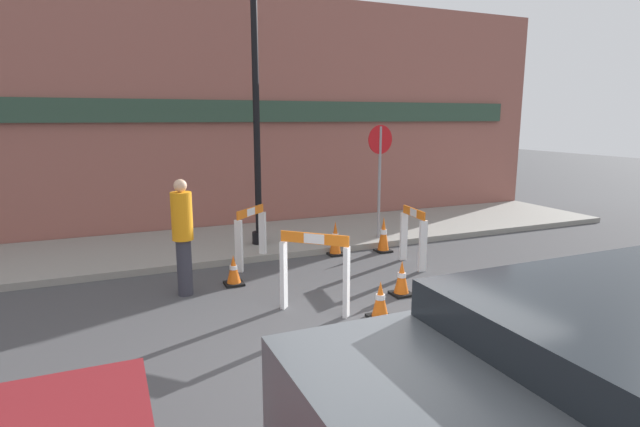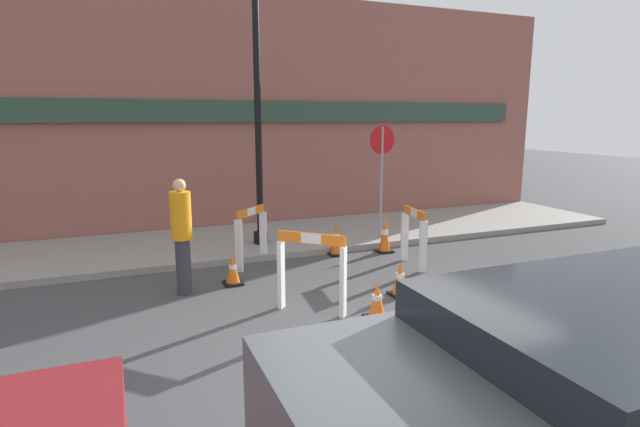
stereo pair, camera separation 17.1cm
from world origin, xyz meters
name	(u,v)px [view 1 (the left image)]	position (x,y,z in m)	size (l,w,h in m)	color
ground_plane	(389,372)	(0.00, 0.00, 0.00)	(60.00, 60.00, 0.00)	#424244
sidewalk_slab	(244,241)	(0.00, 5.97, 0.06)	(18.00, 2.93, 0.12)	gray
storefront_facade	(224,113)	(0.00, 7.50, 2.75)	(18.00, 0.22, 5.50)	#93564C
streetlamp_post	(254,35)	(0.18, 5.40, 4.19)	(0.44, 0.44, 6.46)	black
stop_sign	(380,163)	(2.69, 4.93, 1.71)	(0.60, 0.09, 2.38)	gray
barricade_0	(314,269)	(-0.08, 1.84, 0.62)	(0.80, 0.77, 1.13)	white
barricade_1	(413,235)	(2.42, 3.20, 0.57)	(0.22, 0.82, 1.06)	white
barricade_2	(251,234)	(-0.28, 4.35, 0.58)	(0.73, 0.71, 1.07)	white
traffic_cone_0	(384,235)	(2.41, 4.23, 0.34)	(0.30, 0.30, 0.71)	black
traffic_cone_1	(380,301)	(0.64, 1.29, 0.25)	(0.30, 0.30, 0.52)	black
traffic_cone_2	(402,279)	(1.39, 1.95, 0.26)	(0.30, 0.30, 0.54)	black
traffic_cone_3	(335,239)	(1.43, 4.40, 0.32)	(0.30, 0.30, 0.67)	black
traffic_cone_4	(234,271)	(-0.83, 3.43, 0.24)	(0.30, 0.30, 0.50)	black
person_worker	(183,233)	(-1.62, 3.27, 0.96)	(0.32, 0.32, 1.77)	#33333D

